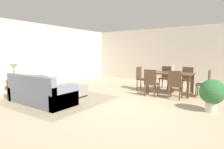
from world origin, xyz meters
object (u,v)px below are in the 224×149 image
dining_chair_far_left (166,76)px  vase_centerpiece (172,69)px  dining_chair_head_east (206,82)px  potted_plant (212,93)px  ottoman_table (71,90)px  table_lamp (14,67)px  dining_table (170,75)px  dining_chair_near_right (175,83)px  side_table (15,83)px  dining_chair_head_west (141,77)px  dining_chair_far_right (187,78)px  dining_chair_near_left (151,81)px  couch (40,93)px

dining_chair_far_left → vase_centerpiece: 1.03m
dining_chair_head_east → potted_plant: bearing=-77.6°
ottoman_table → dining_chair_head_east: bearing=30.9°
table_lamp → vase_centerpiece: bearing=40.1°
table_lamp → dining_table: size_ratio=0.34×
dining_table → potted_plant: (1.51, -1.56, -0.18)m
table_lamp → dining_chair_near_right: size_ratio=0.57×
side_table → table_lamp: 0.54m
table_lamp → dining_chair_head_west: size_ratio=0.57×
dining_chair_far_left → dining_chair_far_right: same height
ottoman_table → dining_chair_near_left: (2.26, 1.45, 0.29)m
vase_centerpiece → ottoman_table: bearing=-139.8°
dining_chair_near_right → dining_chair_head_east: 1.10m
couch → dining_chair_far_right: (3.12, 4.30, 0.22)m
dining_chair_head_west → ottoman_table: bearing=-123.0°
ottoman_table → table_lamp: bearing=-140.0°
dining_chair_head_east → potted_plant: size_ratio=1.11×
table_lamp → dining_table: bearing=40.7°
ottoman_table → dining_chair_near_right: bearing=26.3°
potted_plant → dining_chair_head_east: bearing=102.4°
vase_centerpiece → dining_chair_head_east: bearing=-0.8°
table_lamp → vase_centerpiece: 5.40m
couch → potted_plant: couch is taller
side_table → dining_chair_near_right: 5.20m
ottoman_table → potted_plant: size_ratio=1.25×
ottoman_table → potted_plant: 4.23m
dining_chair_far_left → vase_centerpiece: bearing=-59.0°
dining_table → potted_plant: 2.18m
dining_chair_far_right → side_table: bearing=-136.0°
vase_centerpiece → dining_chair_far_right: bearing=68.0°
dining_chair_near_right → dining_chair_far_right: same height
dining_chair_near_right → potted_plant: bearing=-34.4°
dining_table → dining_chair_head_west: size_ratio=1.67×
ottoman_table → table_lamp: size_ratio=1.96×
table_lamp → dining_chair_near_right: table_lamp is taller
table_lamp → dining_chair_far_left: size_ratio=0.57×
dining_chair_near_right → dining_chair_head_east: (0.78, 0.78, 0.00)m
dining_chair_near_left → dining_chair_near_right: (0.78, 0.05, 0.00)m
side_table → dining_chair_far_right: bearing=44.0°
dining_chair_far_left → dining_chair_head_west: (-0.73, -0.81, 0.00)m
ottoman_table → side_table: (-1.40, -1.18, 0.24)m
couch → dining_table: (2.71, 3.46, 0.36)m
dining_chair_near_right → dining_chair_far_left: 1.81m
dining_chair_far_right → ottoman_table: bearing=-134.3°
side_table → dining_chair_head_west: (2.90, 3.49, 0.05)m
table_lamp → dining_chair_far_left: table_lamp is taller
side_table → potted_plant: (5.56, 1.92, 0.02)m
table_lamp → dining_chair_head_east: bearing=33.5°
dining_chair_near_left → dining_chair_far_left: size_ratio=1.00×
dining_chair_near_right → vase_centerpiece: vase_centerpiece is taller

